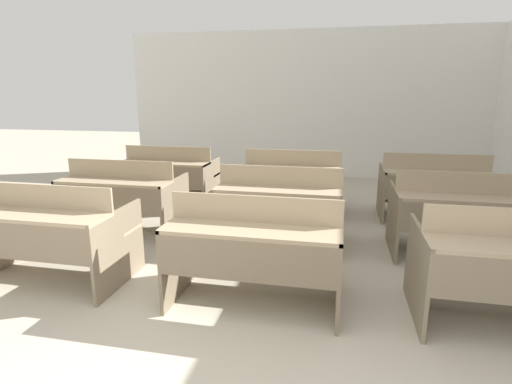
% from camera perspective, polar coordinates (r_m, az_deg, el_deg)
% --- Properties ---
extents(wall_back, '(7.05, 0.06, 2.82)m').
position_cam_1_polar(wall_back, '(8.08, 6.68, 12.25)').
color(wall_back, silver).
rests_on(wall_back, ground_plane).
extents(bench_front_left, '(1.31, 0.80, 0.88)m').
position_cam_1_polar(bench_front_left, '(3.91, -27.58, -4.96)').
color(bench_front_left, '#81715A').
rests_on(bench_front_left, ground_plane).
extents(bench_front_center, '(1.31, 0.80, 0.88)m').
position_cam_1_polar(bench_front_center, '(3.11, -0.08, -7.91)').
color(bench_front_center, '#786952').
rests_on(bench_front_center, ground_plane).
extents(bench_second_left, '(1.31, 0.80, 0.88)m').
position_cam_1_polar(bench_second_left, '(4.94, -18.51, -0.40)').
color(bench_second_left, '#7D6E57').
rests_on(bench_second_left, ground_plane).
extents(bench_second_center, '(1.31, 0.80, 0.88)m').
position_cam_1_polar(bench_second_center, '(4.30, 3.43, -1.76)').
color(bench_second_center, '#81715A').
rests_on(bench_second_center, ground_plane).
extents(bench_second_right, '(1.31, 0.80, 0.88)m').
position_cam_1_polar(bench_second_right, '(4.47, 27.33, -2.72)').
color(bench_second_right, '#7D6D56').
rests_on(bench_second_right, ground_plane).
extents(bench_third_left, '(1.31, 0.80, 0.88)m').
position_cam_1_polar(bench_third_left, '(6.05, -12.31, 2.50)').
color(bench_third_left, '#7B6C55').
rests_on(bench_third_left, ground_plane).
extents(bench_third_center, '(1.31, 0.80, 0.88)m').
position_cam_1_polar(bench_third_center, '(5.55, 5.20, 1.77)').
color(bench_third_center, '#81725B').
rests_on(bench_third_center, ground_plane).
extents(bench_third_right, '(1.31, 0.80, 0.88)m').
position_cam_1_polar(bench_third_right, '(5.66, 24.04, 0.85)').
color(bench_third_right, '#81725B').
rests_on(bench_third_right, ground_plane).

